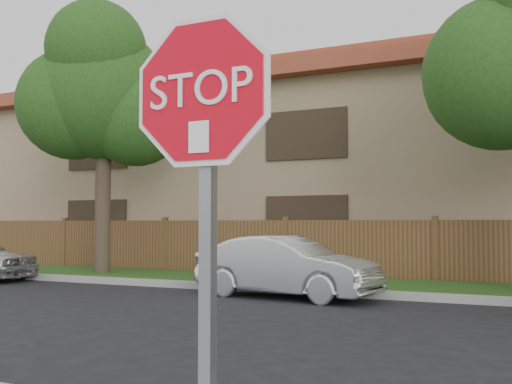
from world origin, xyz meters
The scene contains 7 objects.
far_curb centered at (0.00, 8.15, 0.07)m, with size 70.00×0.30×0.15m, color gray.
grass_strip centered at (0.00, 9.80, 0.06)m, with size 70.00×3.00×0.12m, color #1E4714.
fence centered at (0.00, 11.40, 0.80)m, with size 70.00×0.12×1.60m, color #51301C.
apartment_building centered at (0.00, 17.00, 3.53)m, with size 35.20×9.20×7.20m.
tree_left centered at (-8.98, 9.57, 5.22)m, with size 4.80×3.90×7.78m.
stop_sign centered at (0.93, -1.48, 1.83)m, with size 1.01×0.13×2.55m.
sedan_left centered at (-2.34, 7.43, 0.63)m, with size 1.33×3.82×1.26m, color silver.
Camera 1 is at (2.37, -3.93, 1.53)m, focal length 42.00 mm.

